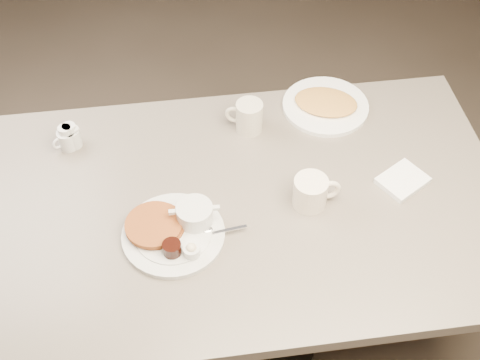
{
  "coord_description": "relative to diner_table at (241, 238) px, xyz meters",
  "views": [
    {
      "loc": [
        -0.15,
        -1.09,
        2.1
      ],
      "look_at": [
        0.0,
        0.02,
        0.82
      ],
      "focal_mm": 46.87,
      "sensor_mm": 36.0,
      "label": 1
    }
  ],
  "objects": [
    {
      "name": "creamer_left",
      "position": [
        -0.48,
        0.28,
        0.21
      ],
      "size": [
        0.08,
        0.07,
        0.08
      ],
      "color": "silver",
      "rests_on": "diner_table"
    },
    {
      "name": "diner_table",
      "position": [
        0.0,
        0.0,
        0.0
      ],
      "size": [
        1.5,
        0.9,
        0.75
      ],
      "color": "slate",
      "rests_on": "ground"
    },
    {
      "name": "creamer_right",
      "position": [
        -0.47,
        0.29,
        0.21
      ],
      "size": [
        0.08,
        0.06,
        0.08
      ],
      "color": "silver",
      "rests_on": "diner_table"
    },
    {
      "name": "coffee_mug_far",
      "position": [
        0.06,
        0.29,
        0.22
      ],
      "size": [
        0.13,
        0.1,
        0.1
      ],
      "color": "beige",
      "rests_on": "diner_table"
    },
    {
      "name": "hash_plate",
      "position": [
        0.32,
        0.35,
        0.18
      ],
      "size": [
        0.35,
        0.35,
        0.04
      ],
      "color": "white",
      "rests_on": "diner_table"
    },
    {
      "name": "coffee_mug_near",
      "position": [
        0.19,
        -0.03,
        0.22
      ],
      "size": [
        0.13,
        0.1,
        0.09
      ],
      "color": "white",
      "rests_on": "diner_table"
    },
    {
      "name": "napkin",
      "position": [
        0.47,
        0.01,
        0.18
      ],
      "size": [
        0.16,
        0.16,
        0.02
      ],
      "color": "white",
      "rests_on": "diner_table"
    },
    {
      "name": "main_plate",
      "position": [
        -0.19,
        -0.08,
        0.19
      ],
      "size": [
        0.33,
        0.28,
        0.07
      ],
      "color": "silver",
      "rests_on": "diner_table"
    }
  ]
}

